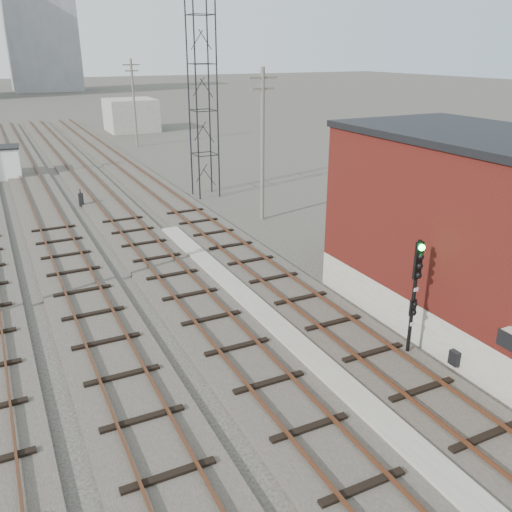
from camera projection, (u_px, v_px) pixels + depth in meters
ground at (73, 148)px, 57.87m from camera, size 320.00×320.00×0.00m
track_right at (150, 187)px, 41.30m from camera, size 3.20×90.00×0.39m
track_mid_right at (97, 192)px, 39.64m from camera, size 3.20×90.00×0.39m
track_mid_left at (39, 199)px, 37.98m from camera, size 3.20×90.00×0.39m
platform_curb at (290, 339)px, 19.54m from camera, size 0.90×28.00×0.26m
brick_building at (488, 236)px, 19.51m from camera, size 6.54×12.20×7.22m
lattice_tower at (203, 87)px, 36.54m from camera, size 1.60×1.60×15.00m
utility_pole_right_a at (263, 142)px, 32.07m from camera, size 1.80×0.24×9.00m
utility_pole_right_b at (134, 101)px, 57.17m from camera, size 1.80×0.24×9.00m
apartment_right at (41, 35)px, 131.85m from camera, size 16.00×12.00×26.00m
shed_right at (131, 115)px, 69.25m from camera, size 6.00×6.00×4.00m
signal_mast at (415, 290)px, 17.82m from camera, size 0.40×0.42×4.24m
switch_stand at (81, 199)px, 36.09m from camera, size 0.35×0.35×1.16m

